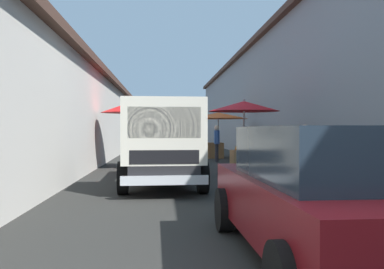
# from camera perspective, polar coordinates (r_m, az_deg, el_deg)

# --- Properties ---
(ground) EXTENTS (90.00, 90.00, 0.00)m
(ground) POSITION_cam_1_polar(r_m,az_deg,el_deg) (15.37, -0.04, -4.54)
(ground) COLOR #282826
(building_left_whitewash) EXTENTS (49.80, 7.50, 3.78)m
(building_left_whitewash) POSITION_cam_1_polar(r_m,az_deg,el_deg) (18.47, -22.64, 2.18)
(building_left_whitewash) COLOR beige
(building_left_whitewash) RESTS_ON ground
(building_right_concrete) EXTENTS (49.80, 7.50, 5.87)m
(building_right_concrete) POSITION_cam_1_polar(r_m,az_deg,el_deg) (19.34, 20.51, 5.23)
(building_right_concrete) COLOR gray
(building_right_concrete) RESTS_ON ground
(fruit_stall_far_left) EXTENTS (2.21, 2.21, 2.47)m
(fruit_stall_far_left) POSITION_cam_1_polar(r_m,az_deg,el_deg) (14.64, -8.30, 2.61)
(fruit_stall_far_left) COLOR #9E9EA3
(fruit_stall_far_left) RESTS_ON ground
(fruit_stall_mid_lane) EXTENTS (2.25, 2.25, 2.38)m
(fruit_stall_mid_lane) POSITION_cam_1_polar(r_m,az_deg,el_deg) (12.94, 7.29, 2.07)
(fruit_stall_mid_lane) COLOR #9E9EA3
(fruit_stall_mid_lane) RESTS_ON ground
(fruit_stall_far_right) EXTENTS (2.90, 2.90, 2.32)m
(fruit_stall_far_right) POSITION_cam_1_polar(r_m,az_deg,el_deg) (20.01, 3.62, 1.86)
(fruit_stall_far_right) COLOR #9E9EA3
(fruit_stall_far_right) RESTS_ON ground
(hatchback_car) EXTENTS (3.94, 1.97, 1.45)m
(hatchback_car) POSITION_cam_1_polar(r_m,az_deg,el_deg) (4.63, 18.20, -7.78)
(hatchback_car) COLOR #600F14
(hatchback_car) RESTS_ON ground
(delivery_truck) EXTENTS (4.97, 2.09, 2.08)m
(delivery_truck) POSITION_cam_1_polar(r_m,az_deg,el_deg) (9.61, -4.20, -1.52)
(delivery_truck) COLOR black
(delivery_truck) RESTS_ON ground
(vendor_by_crates) EXTENTS (0.61, 0.28, 1.52)m
(vendor_by_crates) POSITION_cam_1_polar(r_m,az_deg,el_deg) (8.93, 15.53, -2.84)
(vendor_by_crates) COLOR #665B4C
(vendor_by_crates) RESTS_ON ground
(vendor_in_shade) EXTENTS (0.64, 0.22, 1.59)m
(vendor_in_shade) POSITION_cam_1_polar(r_m,az_deg,el_deg) (17.50, 3.49, -0.91)
(vendor_in_shade) COLOR #232328
(vendor_in_shade) RESTS_ON ground
(parked_scooter) EXTENTS (1.68, 0.54, 1.14)m
(parked_scooter) POSITION_cam_1_polar(r_m,az_deg,el_deg) (16.31, 6.78, -2.66)
(parked_scooter) COLOR black
(parked_scooter) RESTS_ON ground
(plastic_stool) EXTENTS (0.30, 0.30, 0.43)m
(plastic_stool) POSITION_cam_1_polar(r_m,az_deg,el_deg) (14.42, -2.68, -3.60)
(plastic_stool) COLOR red
(plastic_stool) RESTS_ON ground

